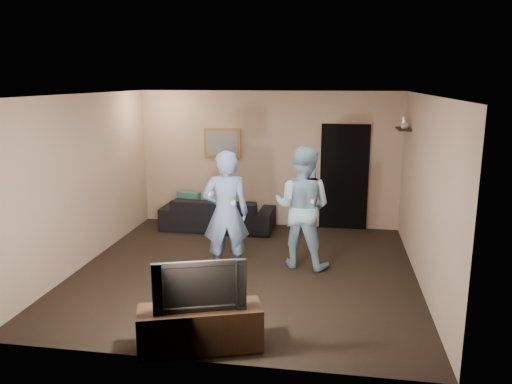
% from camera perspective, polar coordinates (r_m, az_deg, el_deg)
% --- Properties ---
extents(ground, '(5.00, 5.00, 0.00)m').
position_cam_1_polar(ground, '(7.58, -1.22, -8.98)').
color(ground, black).
rests_on(ground, ground).
extents(ceiling, '(5.00, 5.00, 0.04)m').
position_cam_1_polar(ceiling, '(7.04, -1.32, 11.08)').
color(ceiling, silver).
rests_on(ceiling, wall_back).
extents(wall_back, '(5.00, 0.04, 2.60)m').
position_cam_1_polar(wall_back, '(9.63, 1.43, 3.76)').
color(wall_back, tan).
rests_on(wall_back, ground).
extents(wall_front, '(5.00, 0.04, 2.60)m').
position_cam_1_polar(wall_front, '(4.84, -6.65, -5.46)').
color(wall_front, tan).
rests_on(wall_front, ground).
extents(wall_left, '(0.04, 5.00, 2.60)m').
position_cam_1_polar(wall_left, '(8.03, -19.11, 1.23)').
color(wall_left, tan).
rests_on(wall_left, ground).
extents(wall_right, '(0.04, 5.00, 2.60)m').
position_cam_1_polar(wall_right, '(7.19, 18.74, -0.03)').
color(wall_right, tan).
rests_on(wall_right, ground).
extents(sofa, '(2.14, 0.88, 0.62)m').
position_cam_1_polar(sofa, '(9.54, -4.36, -2.44)').
color(sofa, black).
rests_on(sofa, ground).
extents(throw_pillow, '(0.47, 0.23, 0.45)m').
position_cam_1_polar(throw_pillow, '(9.65, -7.67, -1.31)').
color(throw_pillow, '#1C554D').
rests_on(throw_pillow, sofa).
extents(painting_frame, '(0.72, 0.05, 0.57)m').
position_cam_1_polar(painting_frame, '(9.72, -3.87, 5.60)').
color(painting_frame, olive).
rests_on(painting_frame, wall_back).
extents(painting_canvas, '(0.62, 0.01, 0.47)m').
position_cam_1_polar(painting_canvas, '(9.69, -3.91, 5.59)').
color(painting_canvas, slate).
rests_on(painting_canvas, painting_frame).
extents(doorway, '(0.90, 0.06, 2.00)m').
position_cam_1_polar(doorway, '(9.56, 10.04, 1.68)').
color(doorway, black).
rests_on(doorway, ground).
extents(light_switch, '(0.08, 0.02, 0.12)m').
position_cam_1_polar(light_switch, '(9.52, 6.49, 3.58)').
color(light_switch, silver).
rests_on(light_switch, wall_back).
extents(wall_shelf, '(0.20, 0.60, 0.03)m').
position_cam_1_polar(wall_shelf, '(8.83, 16.49, 6.94)').
color(wall_shelf, black).
rests_on(wall_shelf, wall_right).
extents(shelf_vase, '(0.18, 0.18, 0.14)m').
position_cam_1_polar(shelf_vase, '(8.67, 16.64, 7.41)').
color(shelf_vase, '#BABABF').
rests_on(shelf_vase, wall_shelf).
extents(shelf_figurine, '(0.06, 0.06, 0.18)m').
position_cam_1_polar(shelf_figurine, '(8.85, 16.51, 7.63)').
color(shelf_figurine, silver).
rests_on(shelf_figurine, wall_shelf).
extents(tv_console, '(1.36, 0.80, 0.46)m').
position_cam_1_polar(tv_console, '(5.47, -6.36, -15.18)').
color(tv_console, black).
rests_on(tv_console, ground).
extents(television, '(0.94, 0.42, 0.55)m').
position_cam_1_polar(television, '(5.26, -6.50, -10.32)').
color(television, black).
rests_on(television, tv_console).
extents(wii_player_left, '(0.76, 0.59, 1.84)m').
position_cam_1_polar(wii_player_left, '(7.20, -3.46, -2.45)').
color(wii_player_left, '#6C8BBC').
rests_on(wii_player_left, ground).
extents(wii_player_right, '(1.04, 0.90, 1.85)m').
position_cam_1_polar(wii_player_right, '(7.55, 5.32, -1.74)').
color(wii_player_right, '#9CC6E3').
rests_on(wii_player_right, ground).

